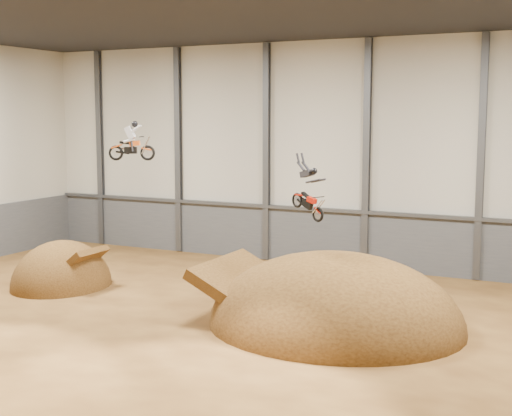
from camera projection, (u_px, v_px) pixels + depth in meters
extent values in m
plane|color=#523316|center=(194.00, 325.00, 32.07)|extent=(40.00, 40.00, 0.00)
cube|color=beige|center=(316.00, 154.00, 44.55)|extent=(40.00, 0.10, 14.00)
plane|color=black|center=(190.00, 6.00, 30.27)|extent=(40.00, 40.00, 0.00)
cube|color=#4D5054|center=(315.00, 237.00, 45.13)|extent=(39.80, 0.18, 3.50)
cube|color=#47494F|center=(314.00, 209.00, 44.77)|extent=(39.80, 0.35, 0.20)
cube|color=#47494F|center=(100.00, 149.00, 51.60)|extent=(0.40, 0.36, 13.90)
cube|color=#47494F|center=(178.00, 151.00, 48.71)|extent=(0.40, 0.36, 13.90)
cube|color=#47494F|center=(267.00, 153.00, 45.81)|extent=(0.40, 0.36, 13.90)
cube|color=#47494F|center=(367.00, 155.00, 42.92)|extent=(0.40, 0.36, 13.90)
cube|color=#47494F|center=(481.00, 158.00, 40.03)|extent=(0.40, 0.36, 13.90)
ellipsoid|color=#3D250F|center=(62.00, 286.00, 39.42)|extent=(5.12, 5.90, 5.12)
ellipsoid|color=#3D250F|center=(334.00, 327.00, 31.89)|extent=(11.55, 10.22, 6.66)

